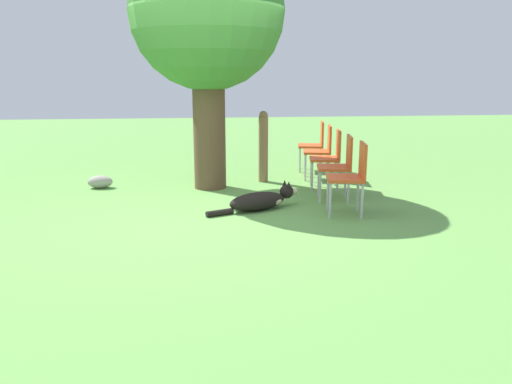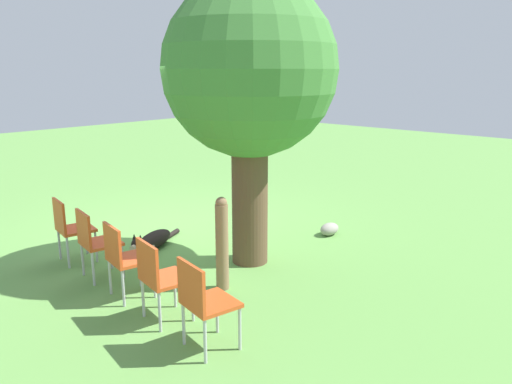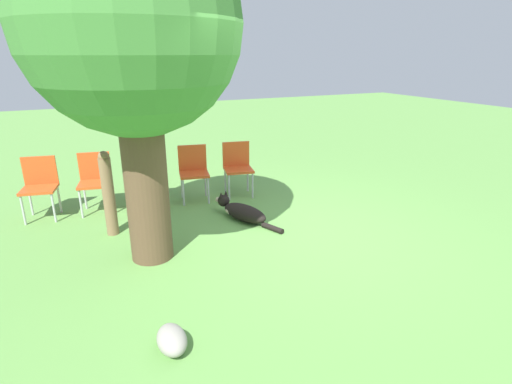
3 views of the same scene
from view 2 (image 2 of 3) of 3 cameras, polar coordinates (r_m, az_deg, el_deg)
The scene contains 10 objects.
ground_plane at distance 7.88m, azimuth -8.22°, elevation -4.54°, with size 30.00×30.00×0.00m, color #609947.
oak_tree at distance 6.19m, azimuth -0.76°, elevation 13.33°, with size 2.15×2.15×3.54m.
dog at distance 7.22m, azimuth -11.76°, elevation -5.46°, with size 1.17×0.57×0.33m.
fence_post at distance 5.68m, azimuth -3.91°, elevation -5.85°, with size 0.15×0.15×1.09m.
red_chair_0 at distance 6.90m, azimuth -20.53°, elevation -3.61°, with size 0.50×0.51×0.85m.
red_chair_1 at distance 6.26m, azimuth -18.00°, elevation -5.14°, with size 0.50×0.51×0.85m.
red_chair_2 at distance 5.65m, azimuth -14.89°, elevation -6.99°, with size 0.50×0.51×0.85m.
red_chair_3 at distance 5.06m, azimuth -11.01°, elevation -9.26°, with size 0.50×0.51×0.85m.
red_chair_4 at distance 4.51m, azimuth -6.07°, elevation -12.03°, with size 0.50×0.51×0.85m.
garden_rock at distance 7.72m, azimuth 8.39°, elevation -4.21°, with size 0.36×0.23×0.19m.
Camera 2 is at (4.73, 5.80, 2.46)m, focal length 35.00 mm.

